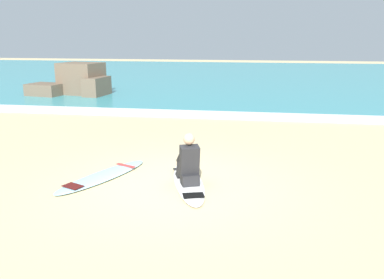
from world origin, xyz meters
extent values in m
plane|color=#CCB584|center=(0.00, 0.00, 0.00)|extent=(80.00, 80.00, 0.00)
cube|color=teal|center=(0.00, 20.52, 0.05)|extent=(80.00, 28.00, 0.10)
cube|color=white|center=(0.00, 6.82, 0.06)|extent=(80.00, 0.90, 0.11)
ellipsoid|color=white|center=(0.25, 0.22, 0.04)|extent=(1.17, 2.45, 0.07)
cube|color=black|center=(0.06, 0.87, 0.07)|extent=(0.49, 0.23, 0.01)
cube|color=black|center=(0.47, -0.51, 0.07)|extent=(0.42, 0.33, 0.01)
cube|color=#232326|center=(0.32, -0.01, 0.18)|extent=(0.39, 0.36, 0.20)
cylinder|color=#232326|center=(0.16, 0.12, 0.33)|extent=(0.29, 0.43, 0.43)
cylinder|color=#232326|center=(0.07, 0.31, 0.30)|extent=(0.21, 0.29, 0.42)
cube|color=#232326|center=(0.04, 0.37, 0.10)|extent=(0.17, 0.24, 0.05)
cylinder|color=#232326|center=(0.35, 0.20, 0.33)|extent=(0.29, 0.43, 0.43)
cylinder|color=#232326|center=(0.28, 0.40, 0.30)|extent=(0.21, 0.29, 0.42)
cube|color=#232326|center=(0.26, 0.46, 0.10)|extent=(0.17, 0.24, 0.05)
cube|color=#232326|center=(0.31, 0.03, 0.53)|extent=(0.42, 0.40, 0.57)
sphere|color=tan|center=(0.30, 0.06, 0.92)|extent=(0.21, 0.21, 0.21)
cylinder|color=#232326|center=(0.12, 0.11, 0.55)|extent=(0.23, 0.40, 0.31)
cylinder|color=#232326|center=(0.38, 0.22, 0.55)|extent=(0.23, 0.40, 0.31)
ellipsoid|color=#9ED1E5|center=(-1.47, 0.26, 0.04)|extent=(1.42, 2.38, 0.07)
cube|color=red|center=(-1.20, 0.87, 0.07)|extent=(0.48, 0.28, 0.01)
cube|color=#4A1311|center=(-1.77, -0.44, 0.07)|extent=(0.43, 0.36, 0.01)
cube|color=brown|center=(-6.56, 10.70, 0.76)|extent=(2.06, 1.78, 1.52)
cube|color=brown|center=(-5.67, 10.31, 0.46)|extent=(0.89, 1.54, 0.92)
cube|color=brown|center=(-7.99, 10.03, 0.31)|extent=(1.70, 1.41, 0.62)
camera|label=1|loc=(1.48, -6.86, 2.73)|focal=37.62mm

